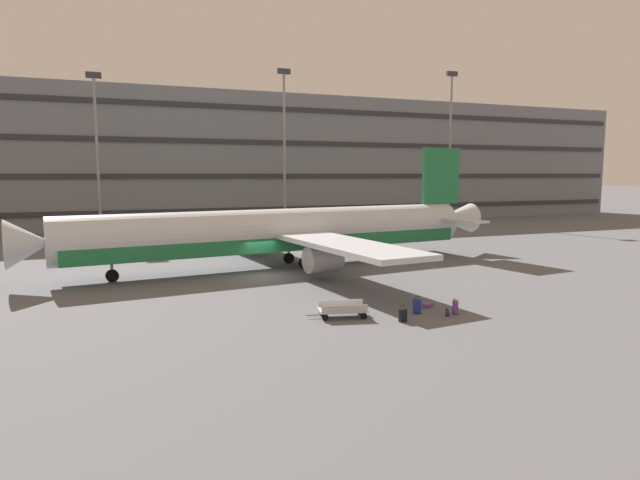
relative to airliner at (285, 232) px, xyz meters
The scene contains 12 objects.
ground_plane 5.08m from the airliner, 130.10° to the right, with size 600.00×600.00×0.00m, color #5B5B60.
terminal_structure 44.60m from the airliner, 93.49° to the left, with size 157.71×16.64×19.71m.
airliner is the anchor object (origin of this frame).
light_mast_left 34.87m from the airliner, 115.46° to the left, with size 1.80×0.50×19.98m.
light_mast_center_left 33.47m from the airliner, 72.30° to the left, with size 1.80×0.50×22.04m.
light_mast_center_right 49.19m from the airliner, 39.39° to the left, with size 1.80×0.50×23.52m.
suitcase_purple 18.55m from the airliner, 88.42° to the right, with size 0.44×0.28×0.86m.
suitcase_laid_flat 18.63m from the airliner, 77.39° to the right, with size 0.34×0.42×0.88m.
suitcase_orange 17.45m from the airliner, 83.00° to the right, with size 0.52×0.43×1.00m.
suitcase_black 16.73m from the airliner, 77.76° to the right, with size 0.85×0.74×0.22m.
backpack_teal 18.79m from the airliner, 79.66° to the right, with size 0.35×0.41×0.51m.
baggage_cart 16.68m from the airliner, 97.16° to the right, with size 3.37×1.86×0.82m.
Camera 1 is at (-10.94, -39.24, 7.70)m, focal length 30.36 mm.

